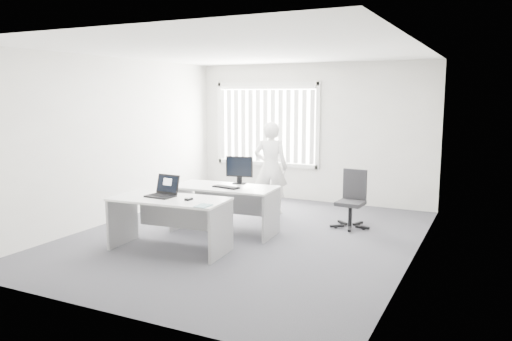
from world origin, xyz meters
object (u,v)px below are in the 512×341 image
at_px(person, 271,168).
at_px(laptop, 160,186).
at_px(desk_near, 170,213).
at_px(desk_far, 224,199).
at_px(office_chair, 351,210).
at_px(monitor, 239,170).

height_order(person, laptop, person).
relative_size(desk_near, laptop, 4.39).
distance_m(desk_far, person, 1.54).
height_order(office_chair, monitor, monitor).
bearing_deg(person, office_chair, 152.34).
height_order(desk_far, laptop, laptop).
bearing_deg(monitor, laptop, -119.34).
height_order(desk_near, desk_far, desk_near).
distance_m(desk_near, desk_far, 1.17).
bearing_deg(laptop, desk_near, -0.22).
relative_size(desk_far, office_chair, 1.76).
xyz_separation_m(person, monitor, (-0.02, -1.19, 0.12)).
xyz_separation_m(desk_near, monitor, (0.34, 1.45, 0.43)).
distance_m(desk_far, office_chair, 2.10).
bearing_deg(desk_near, laptop, 171.32).
relative_size(office_chair, laptop, 2.47).
relative_size(desk_far, person, 0.99).
bearing_deg(desk_far, monitor, 67.36).
bearing_deg(office_chair, desk_near, -126.13).
distance_m(laptop, monitor, 1.53).
bearing_deg(office_chair, person, 172.61).
bearing_deg(office_chair, desk_far, -141.71).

